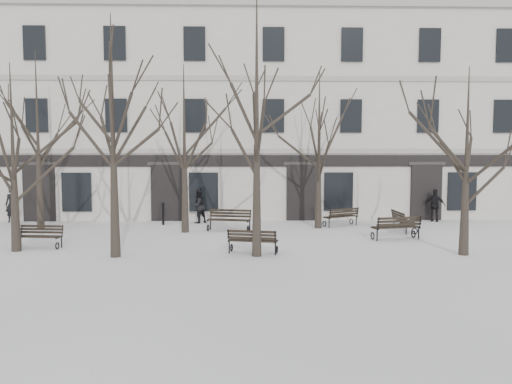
{
  "coord_description": "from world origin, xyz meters",
  "views": [
    {
      "loc": [
        0.44,
        -17.77,
        3.47
      ],
      "look_at": [
        0.98,
        3.0,
        1.87
      ],
      "focal_mm": 35.0,
      "sensor_mm": 36.0,
      "label": 1
    }
  ],
  "objects_px": {
    "bench_0": "(39,236)",
    "bench_2": "(397,227)",
    "bench_4": "(341,216)",
    "tree_2": "(257,88)",
    "bench_3": "(229,219)",
    "tree_3": "(467,138)",
    "tree_0": "(12,134)",
    "bench_5": "(403,220)",
    "bench_1": "(253,240)",
    "tree_1": "(112,107)"
  },
  "relations": [
    {
      "from": "tree_0",
      "to": "bench_5",
      "type": "height_order",
      "value": "tree_0"
    },
    {
      "from": "bench_0",
      "to": "tree_0",
      "type": "bearing_deg",
      "value": -125.91
    },
    {
      "from": "bench_0",
      "to": "bench_2",
      "type": "relative_size",
      "value": 0.84
    },
    {
      "from": "tree_2",
      "to": "tree_3",
      "type": "distance_m",
      "value": 7.3
    },
    {
      "from": "bench_2",
      "to": "bench_3",
      "type": "distance_m",
      "value": 7.26
    },
    {
      "from": "bench_1",
      "to": "tree_2",
      "type": "bearing_deg",
      "value": 119.39
    },
    {
      "from": "tree_2",
      "to": "tree_0",
      "type": "bearing_deg",
      "value": 172.78
    },
    {
      "from": "tree_2",
      "to": "bench_4",
      "type": "xyz_separation_m",
      "value": [
        4.25,
        6.91,
        -5.15
      ]
    },
    {
      "from": "bench_2",
      "to": "tree_3",
      "type": "bearing_deg",
      "value": 102.3
    },
    {
      "from": "bench_1",
      "to": "bench_4",
      "type": "xyz_separation_m",
      "value": [
        4.38,
        6.49,
        0.01
      ]
    },
    {
      "from": "tree_2",
      "to": "bench_5",
      "type": "xyz_separation_m",
      "value": [
        6.68,
        5.28,
        -5.13
      ]
    },
    {
      "from": "bench_1",
      "to": "bench_5",
      "type": "distance_m",
      "value": 8.36
    },
    {
      "from": "bench_0",
      "to": "bench_2",
      "type": "xyz_separation_m",
      "value": [
        13.7,
        1.38,
        0.08
      ]
    },
    {
      "from": "tree_2",
      "to": "bench_3",
      "type": "xyz_separation_m",
      "value": [
        -1.08,
        5.58,
        -5.1
      ]
    },
    {
      "from": "tree_0",
      "to": "tree_1",
      "type": "distance_m",
      "value": 4.03
    },
    {
      "from": "tree_2",
      "to": "bench_2",
      "type": "distance_m",
      "value": 8.27
    },
    {
      "from": "bench_0",
      "to": "bench_4",
      "type": "xyz_separation_m",
      "value": [
        12.22,
        5.2,
        0.03
      ]
    },
    {
      "from": "tree_2",
      "to": "bench_2",
      "type": "xyz_separation_m",
      "value": [
        5.73,
        3.09,
        -5.1
      ]
    },
    {
      "from": "tree_2",
      "to": "bench_3",
      "type": "relative_size",
      "value": 4.46
    },
    {
      "from": "tree_2",
      "to": "tree_3",
      "type": "relative_size",
      "value": 1.41
    },
    {
      "from": "tree_3",
      "to": "bench_4",
      "type": "relative_size",
      "value": 3.51
    },
    {
      "from": "bench_1",
      "to": "tree_3",
      "type": "bearing_deg",
      "value": -170.32
    },
    {
      "from": "bench_3",
      "to": "bench_4",
      "type": "bearing_deg",
      "value": 26.88
    },
    {
      "from": "tree_3",
      "to": "bench_2",
      "type": "relative_size",
      "value": 3.14
    },
    {
      "from": "tree_3",
      "to": "tree_0",
      "type": "bearing_deg",
      "value": 176.19
    },
    {
      "from": "bench_3",
      "to": "bench_4",
      "type": "relative_size",
      "value": 1.11
    },
    {
      "from": "bench_0",
      "to": "tree_2",
      "type": "bearing_deg",
      "value": -5.74
    },
    {
      "from": "tree_3",
      "to": "bench_5",
      "type": "bearing_deg",
      "value": 94.72
    },
    {
      "from": "tree_3",
      "to": "bench_0",
      "type": "distance_m",
      "value": 15.58
    },
    {
      "from": "bench_2",
      "to": "tree_2",
      "type": "bearing_deg",
      "value": 16.26
    },
    {
      "from": "tree_2",
      "to": "bench_5",
      "type": "bearing_deg",
      "value": 38.32
    },
    {
      "from": "tree_0",
      "to": "tree_3",
      "type": "distance_m",
      "value": 15.69
    },
    {
      "from": "tree_0",
      "to": "bench_2",
      "type": "distance_m",
      "value": 14.86
    },
    {
      "from": "bench_0",
      "to": "bench_3",
      "type": "height_order",
      "value": "bench_3"
    },
    {
      "from": "bench_1",
      "to": "bench_3",
      "type": "bearing_deg",
      "value": -66.82
    },
    {
      "from": "tree_0",
      "to": "bench_4",
      "type": "bearing_deg",
      "value": 24.5
    },
    {
      "from": "bench_3",
      "to": "bench_5",
      "type": "height_order",
      "value": "bench_3"
    },
    {
      "from": "bench_4",
      "to": "tree_2",
      "type": "bearing_deg",
      "value": 29.5
    },
    {
      "from": "bench_5",
      "to": "bench_1",
      "type": "bearing_deg",
      "value": 124.98
    },
    {
      "from": "tree_3",
      "to": "bench_4",
      "type": "bearing_deg",
      "value": 112.59
    },
    {
      "from": "tree_2",
      "to": "bench_3",
      "type": "distance_m",
      "value": 7.64
    },
    {
      "from": "tree_0",
      "to": "bench_1",
      "type": "distance_m",
      "value": 9.2
    },
    {
      "from": "tree_1",
      "to": "tree_0",
      "type": "bearing_deg",
      "value": 164.2
    },
    {
      "from": "bench_2",
      "to": "bench_4",
      "type": "distance_m",
      "value": 4.1
    },
    {
      "from": "tree_0",
      "to": "bench_2",
      "type": "height_order",
      "value": "tree_0"
    },
    {
      "from": "tree_0",
      "to": "bench_0",
      "type": "xyz_separation_m",
      "value": [
        0.57,
        0.63,
        -3.69
      ]
    },
    {
      "from": "tree_1",
      "to": "tree_3",
      "type": "relative_size",
      "value": 1.26
    },
    {
      "from": "tree_3",
      "to": "bench_4",
      "type": "xyz_separation_m",
      "value": [
        -2.86,
        6.87,
        -3.51
      ]
    },
    {
      "from": "bench_2",
      "to": "bench_3",
      "type": "height_order",
      "value": "bench_2"
    },
    {
      "from": "bench_2",
      "to": "bench_5",
      "type": "xyz_separation_m",
      "value": [
        0.94,
        2.19,
        -0.03
      ]
    }
  ]
}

